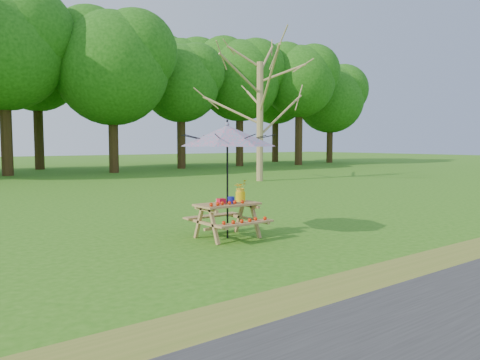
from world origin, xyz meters
TOP-DOWN VIEW (x-y plane):
  - ground at (0.00, 0.00)m, footprint 120.00×120.00m
  - treeline at (0.00, 22.00)m, footprint 60.00×12.00m
  - bare_tree at (5.82, 10.61)m, footprint 8.23×8.23m
  - picnic_table at (-3.15, 0.70)m, footprint 1.20×1.32m
  - patio_umbrella at (-3.15, 0.71)m, footprint 1.96×1.96m
  - produce_bins at (-3.18, 0.73)m, footprint 0.31×0.41m
  - tomatoes_row at (-3.30, 0.53)m, footprint 0.77×0.13m
  - flower_bucket at (-2.77, 0.80)m, footprint 0.32×0.30m

SIDE VIEW (x-z plane):
  - ground at x=0.00m, z-range 0.00..0.00m
  - picnic_table at x=-3.15m, z-range -0.01..0.66m
  - tomatoes_row at x=-3.30m, z-range 0.67..0.74m
  - produce_bins at x=-3.18m, z-range 0.66..0.79m
  - flower_bucket at x=-2.77m, z-range 0.68..1.10m
  - patio_umbrella at x=-3.15m, z-range 0.82..3.07m
  - bare_tree at x=5.82m, z-range 1.38..14.30m
  - treeline at x=0.00m, z-range 0.00..16.00m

